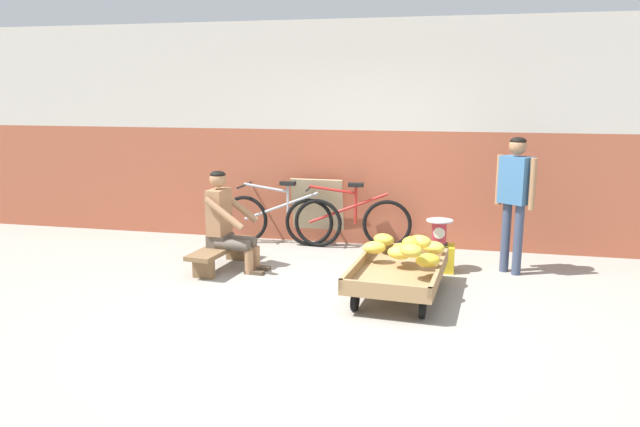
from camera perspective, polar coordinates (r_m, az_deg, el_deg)
ground_plane at (r=5.64m, az=0.01°, el=-9.40°), size 80.00×80.00×0.00m
back_wall at (r=7.99m, az=4.38°, el=7.53°), size 16.00×0.30×2.91m
banana_cart at (r=6.03m, az=7.45°, el=-5.68°), size 0.95×1.50×0.36m
banana_pile at (r=6.11m, az=8.27°, el=-3.25°), size 0.88×1.16×0.26m
low_bench at (r=7.02m, az=-9.45°, el=-3.60°), size 0.43×1.13×0.27m
vendor_seated at (r=6.89m, az=-8.90°, el=-0.71°), size 0.70×0.51×1.14m
plastic_crate at (r=6.99m, az=11.18°, el=-4.14°), size 0.36×0.28×0.30m
weighing_scale at (r=6.92m, az=11.28°, el=-1.72°), size 0.30×0.30×0.29m
bicycle_near_left at (r=7.98m, az=-3.77°, el=-0.49°), size 1.66×0.48×0.86m
bicycle_far_left at (r=7.83m, az=2.64°, el=-0.70°), size 1.66×0.48×0.86m
sign_board at (r=8.05m, az=-0.21°, el=0.27°), size 0.70×0.23×0.88m
customer_adult at (r=6.94m, az=18.06°, el=2.16°), size 0.40×0.36×1.53m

